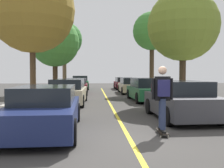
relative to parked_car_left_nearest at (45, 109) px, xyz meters
name	(u,v)px	position (x,y,z in m)	size (l,w,h in m)	color
ground	(130,140)	(2.33, -1.16, -0.64)	(80.00, 80.00, 0.00)	#3D3A38
center_line	(116,115)	(2.33, 2.84, -0.64)	(0.12, 39.20, 0.01)	gold
parked_car_left_nearest	(45,109)	(0.00, 0.00, 0.00)	(2.02, 4.62, 1.31)	navy
parked_car_left_near	(68,91)	(0.00, 6.94, 0.05)	(2.03, 4.68, 1.39)	#BCAD89
parked_car_left_far	(76,86)	(0.00, 14.05, 0.01)	(1.92, 4.50, 1.32)	maroon
parked_car_left_farthest	(80,83)	(0.00, 20.60, 0.07)	(1.92, 4.26, 1.47)	#1E5B33
parked_car_right_nearest	(181,100)	(4.65, 1.78, 0.05)	(2.05, 4.04, 1.41)	#38383D
parked_car_right_near	(146,90)	(4.65, 8.28, 0.05)	(1.90, 4.53, 1.42)	#1E5B33
parked_car_right_far	(131,86)	(4.65, 14.72, 0.01)	(1.96, 4.54, 1.34)	#BCAD89
parked_car_right_farthest	(123,83)	(4.65, 20.69, 0.01)	(1.81, 4.45, 1.31)	maroon
street_tree_left_nearest	(32,11)	(-1.75, 6.23, 4.31)	(4.42, 4.42, 7.04)	#4C3823
street_tree_left_near	(55,43)	(-1.75, 14.24, 3.61)	(4.02, 4.02, 6.15)	#3D2D1E
street_tree_left_far	(64,40)	(-1.75, 21.27, 4.74)	(3.89, 3.89, 7.23)	brown
street_tree_right_nearest	(183,26)	(6.40, 6.66, 3.71)	(3.96, 3.96, 6.22)	#3D2D1E
street_tree_right_near	(152,32)	(6.40, 14.43, 4.64)	(3.27, 3.27, 6.83)	#3D2D1E
skateboard	(162,131)	(3.29, -0.67, -0.56)	(0.28, 0.85, 0.10)	black
skateboarder	(163,94)	(3.28, -0.71, 0.47)	(0.59, 0.71, 1.78)	black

